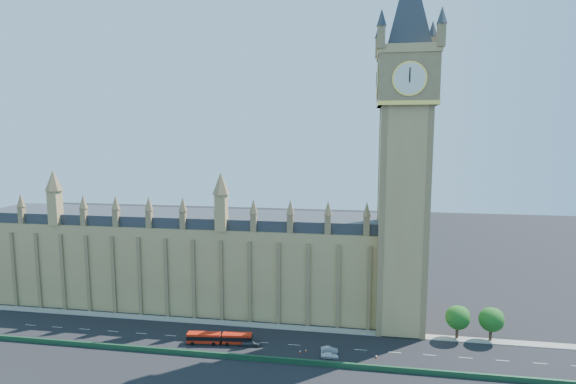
# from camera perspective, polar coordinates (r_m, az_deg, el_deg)

# --- Properties ---
(ground) EXTENTS (400.00, 400.00, 0.00)m
(ground) POSITION_cam_1_polar(r_m,az_deg,el_deg) (118.08, -5.30, -18.35)
(ground) COLOR black
(ground) RESTS_ON ground
(palace_westminster) EXTENTS (120.00, 20.00, 28.00)m
(palace_westminster) POSITION_cam_1_polar(r_m,az_deg,el_deg) (140.37, -13.12, -8.24)
(palace_westminster) COLOR tan
(palace_westminster) RESTS_ON ground
(elizabeth_tower) EXTENTS (20.59, 20.59, 105.00)m
(elizabeth_tower) POSITION_cam_1_polar(r_m,az_deg,el_deg) (117.44, 14.67, 8.78)
(elizabeth_tower) COLOR tan
(elizabeth_tower) RESTS_ON ground
(bridge_parapet) EXTENTS (160.00, 0.60, 1.20)m
(bridge_parapet) POSITION_cam_1_polar(r_m,az_deg,el_deg) (110.04, -6.54, -20.05)
(bridge_parapet) COLOR #1E4C2D
(bridge_parapet) RESTS_ON ground
(kerb_north) EXTENTS (160.00, 3.00, 0.16)m
(kerb_north) POSITION_cam_1_polar(r_m,az_deg,el_deg) (126.41, -4.18, -16.50)
(kerb_north) COLOR gray
(kerb_north) RESTS_ON ground
(tree_east_near) EXTENTS (6.00, 6.00, 8.50)m
(tree_east_near) POSITION_cam_1_polar(r_m,az_deg,el_deg) (124.39, 20.84, -14.61)
(tree_east_near) COLOR #382619
(tree_east_near) RESTS_ON ground
(tree_east_far) EXTENTS (6.00, 6.00, 8.50)m
(tree_east_far) POSITION_cam_1_polar(r_m,az_deg,el_deg) (126.25, 24.51, -14.46)
(tree_east_far) COLOR #382619
(tree_east_far) RESTS_ON ground
(red_bus) EXTENTS (16.14, 4.03, 2.72)m
(red_bus) POSITION_cam_1_polar(r_m,az_deg,el_deg) (116.98, -8.68, -17.89)
(red_bus) COLOR red
(red_bus) RESTS_ON ground
(car_grey) EXTENTS (4.78, 2.21, 1.59)m
(car_grey) POSITION_cam_1_polar(r_m,az_deg,el_deg) (115.51, -4.71, -18.52)
(car_grey) COLOR #3B3D42
(car_grey) RESTS_ON ground
(car_silver) EXTENTS (4.01, 1.46, 1.31)m
(car_silver) POSITION_cam_1_polar(r_m,az_deg,el_deg) (112.67, 5.28, -19.31)
(car_silver) COLOR #A2A5AA
(car_silver) RESTS_ON ground
(car_white) EXTENTS (4.14, 1.89, 1.18)m
(car_white) POSITION_cam_1_polar(r_m,az_deg,el_deg) (110.31, 5.33, -19.97)
(car_white) COLOR white
(car_white) RESTS_ON ground
(cone_a) EXTENTS (0.54, 0.54, 0.67)m
(cone_a) POSITION_cam_1_polar(r_m,az_deg,el_deg) (112.11, 1.55, -19.61)
(cone_a) COLOR black
(cone_a) RESTS_ON ground
(cone_b) EXTENTS (0.52, 0.52, 0.75)m
(cone_b) POSITION_cam_1_polar(r_m,az_deg,el_deg) (111.86, 11.17, -19.80)
(cone_b) COLOR black
(cone_b) RESTS_ON ground
(cone_c) EXTENTS (0.52, 0.52, 0.65)m
(cone_c) POSITION_cam_1_polar(r_m,az_deg,el_deg) (112.62, 2.29, -19.49)
(cone_c) COLOR black
(cone_c) RESTS_ON ground
(cone_d) EXTENTS (0.46, 0.46, 0.62)m
(cone_d) POSITION_cam_1_polar(r_m,az_deg,el_deg) (113.41, 5.18, -19.32)
(cone_d) COLOR black
(cone_d) RESTS_ON ground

